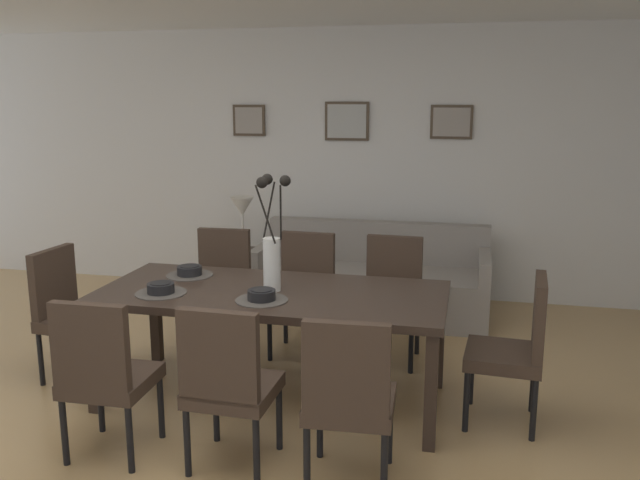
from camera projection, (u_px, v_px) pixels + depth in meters
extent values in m
plane|color=tan|center=(217.00, 445.00, 3.82)|extent=(9.00, 9.00, 0.00)
cube|color=silver|center=(334.00, 163.00, 6.64)|extent=(9.00, 0.10, 2.60)
cube|color=#33261E|center=(272.00, 294.00, 4.25)|extent=(2.20, 0.98, 0.05)
cube|color=#33261E|center=(439.00, 339.00, 4.51)|extent=(0.07, 0.07, 0.69)
cube|color=#33261E|center=(156.00, 317.00, 4.97)|extent=(0.07, 0.07, 0.69)
cube|color=#33261E|center=(431.00, 392.00, 3.70)|extent=(0.07, 0.07, 0.69)
cube|color=#33261E|center=(93.00, 360.00, 4.15)|extent=(0.07, 0.07, 0.69)
cube|color=#3D2D23|center=(112.00, 380.00, 3.67)|extent=(0.45, 0.45, 0.08)
cube|color=#3D2D23|center=(90.00, 348.00, 3.43)|extent=(0.42, 0.07, 0.48)
cylinder|color=black|center=(161.00, 407.00, 3.86)|extent=(0.04, 0.04, 0.38)
cylinder|color=black|center=(101.00, 401.00, 3.94)|extent=(0.04, 0.04, 0.38)
cylinder|color=black|center=(130.00, 439.00, 3.50)|extent=(0.04, 0.04, 0.38)
cylinder|color=black|center=(64.00, 432.00, 3.57)|extent=(0.04, 0.04, 0.38)
cube|color=#3D2D23|center=(218.00, 296.00, 5.22)|extent=(0.46, 0.46, 0.08)
cube|color=#3D2D23|center=(225.00, 258.00, 5.35)|extent=(0.42, 0.08, 0.48)
cylinder|color=black|center=(187.00, 331.00, 5.12)|extent=(0.04, 0.04, 0.38)
cylinder|color=black|center=(235.00, 334.00, 5.05)|extent=(0.04, 0.04, 0.38)
cylinder|color=black|center=(204.00, 315.00, 5.48)|extent=(0.04, 0.04, 0.38)
cylinder|color=black|center=(249.00, 318.00, 5.42)|extent=(0.04, 0.04, 0.38)
cube|color=#3D2D23|center=(234.00, 390.00, 3.55)|extent=(0.45, 0.45, 0.08)
cube|color=#3D2D23|center=(218.00, 357.00, 3.32)|extent=(0.42, 0.07, 0.48)
cylinder|color=black|center=(279.00, 418.00, 3.74)|extent=(0.04, 0.04, 0.38)
cylinder|color=black|center=(216.00, 410.00, 3.83)|extent=(0.04, 0.04, 0.38)
cylinder|color=black|center=(256.00, 452.00, 3.38)|extent=(0.04, 0.04, 0.38)
cylinder|color=black|center=(187.00, 442.00, 3.47)|extent=(0.04, 0.04, 0.38)
cube|color=#3D2D23|center=(301.00, 302.00, 5.08)|extent=(0.46, 0.46, 0.08)
cube|color=#3D2D23|center=(308.00, 263.00, 5.21)|extent=(0.42, 0.08, 0.48)
cylinder|color=black|center=(270.00, 336.00, 5.00)|extent=(0.04, 0.04, 0.38)
cylinder|color=black|center=(319.00, 341.00, 4.90)|extent=(0.04, 0.04, 0.38)
cylinder|color=black|center=(286.00, 320.00, 5.36)|extent=(0.04, 0.04, 0.38)
cylinder|color=black|center=(331.00, 324.00, 5.26)|extent=(0.04, 0.04, 0.38)
cube|color=#3D2D23|center=(350.00, 404.00, 3.39)|extent=(0.46, 0.46, 0.08)
cube|color=#3D2D23|center=(346.00, 371.00, 3.15)|extent=(0.42, 0.08, 0.48)
cylinder|color=black|center=(390.00, 430.00, 3.59)|extent=(0.04, 0.04, 0.38)
cylinder|color=black|center=(320.00, 425.00, 3.65)|extent=(0.04, 0.04, 0.38)
cylinder|color=black|center=(384.00, 468.00, 3.23)|extent=(0.04, 0.04, 0.38)
cylinder|color=black|center=(307.00, 461.00, 3.29)|extent=(0.04, 0.04, 0.38)
cube|color=#3D2D23|center=(390.00, 307.00, 4.95)|extent=(0.46, 0.46, 0.08)
cube|color=#3D2D23|center=(394.00, 267.00, 5.07)|extent=(0.42, 0.07, 0.48)
cylinder|color=black|center=(359.00, 343.00, 4.87)|extent=(0.04, 0.04, 0.38)
cylinder|color=black|center=(411.00, 348.00, 4.77)|extent=(0.04, 0.04, 0.38)
cylinder|color=black|center=(369.00, 326.00, 5.23)|extent=(0.04, 0.04, 0.38)
cylinder|color=black|center=(417.00, 330.00, 5.13)|extent=(0.04, 0.04, 0.38)
cube|color=#3D2D23|center=(79.00, 321.00, 4.64)|extent=(0.47, 0.47, 0.08)
cube|color=#3D2D23|center=(53.00, 283.00, 4.64)|extent=(0.09, 0.42, 0.48)
cylinder|color=black|center=(88.00, 366.00, 4.46)|extent=(0.04, 0.04, 0.38)
cylinder|color=black|center=(121.00, 346.00, 4.81)|extent=(0.04, 0.04, 0.38)
cylinder|color=black|center=(41.00, 359.00, 4.57)|extent=(0.04, 0.04, 0.38)
cylinder|color=black|center=(76.00, 340.00, 4.92)|extent=(0.04, 0.04, 0.38)
cube|color=#3D2D23|center=(503.00, 356.00, 4.01)|extent=(0.47, 0.47, 0.08)
cube|color=#3D2D23|center=(539.00, 318.00, 3.90)|extent=(0.09, 0.42, 0.48)
cylinder|color=black|center=(471.00, 376.00, 4.29)|extent=(0.04, 0.04, 0.38)
cylinder|color=black|center=(466.00, 401.00, 3.94)|extent=(0.04, 0.04, 0.38)
cylinder|color=black|center=(533.00, 383.00, 4.18)|extent=(0.04, 0.04, 0.38)
cylinder|color=black|center=(534.00, 410.00, 3.83)|extent=(0.04, 0.04, 0.38)
cylinder|color=white|center=(272.00, 265.00, 4.21)|extent=(0.11, 0.11, 0.34)
cylinder|color=black|center=(281.00, 213.00, 4.15)|extent=(0.05, 0.12, 0.37)
sphere|color=black|center=(285.00, 181.00, 4.11)|extent=(0.07, 0.07, 0.07)
cylinder|color=black|center=(269.00, 211.00, 4.20)|extent=(0.08, 0.05, 0.38)
sphere|color=black|center=(267.00, 179.00, 4.19)|extent=(0.07, 0.07, 0.07)
cylinder|color=black|center=(265.00, 214.00, 4.09)|extent=(0.15, 0.06, 0.36)
sphere|color=black|center=(262.00, 182.00, 4.03)|extent=(0.07, 0.07, 0.07)
cylinder|color=#4C4742|center=(161.00, 293.00, 4.18)|extent=(0.32, 0.32, 0.01)
cylinder|color=black|center=(161.00, 288.00, 4.18)|extent=(0.17, 0.17, 0.06)
cylinder|color=black|center=(161.00, 286.00, 4.17)|extent=(0.13, 0.13, 0.04)
cylinder|color=#4C4742|center=(190.00, 275.00, 4.60)|extent=(0.32, 0.32, 0.01)
cylinder|color=black|center=(190.00, 270.00, 4.60)|extent=(0.17, 0.17, 0.06)
cylinder|color=black|center=(189.00, 268.00, 4.59)|extent=(0.13, 0.13, 0.04)
cylinder|color=#4C4742|center=(262.00, 300.00, 4.04)|extent=(0.32, 0.32, 0.01)
cylinder|color=black|center=(262.00, 295.00, 4.03)|extent=(0.17, 0.17, 0.06)
cylinder|color=black|center=(262.00, 292.00, 4.03)|extent=(0.13, 0.13, 0.04)
cube|color=gray|center=(371.00, 292.00, 6.06)|extent=(2.07, 0.84, 0.42)
cube|color=gray|center=(377.00, 241.00, 6.30)|extent=(2.07, 0.16, 0.38)
cube|color=gray|center=(485.00, 265.00, 5.78)|extent=(0.10, 0.84, 0.20)
cube|color=gray|center=(267.00, 253.00, 6.21)|extent=(0.10, 0.84, 0.20)
cube|color=#33261E|center=(244.00, 277.00, 6.39)|extent=(0.36, 0.36, 0.52)
cylinder|color=beige|center=(243.00, 246.00, 6.33)|extent=(0.12, 0.12, 0.08)
cylinder|color=beige|center=(243.00, 227.00, 6.29)|extent=(0.02, 0.02, 0.30)
cone|color=silver|center=(242.00, 206.00, 6.25)|extent=(0.22, 0.22, 0.18)
cube|color=#473828|center=(249.00, 120.00, 6.68)|extent=(0.33, 0.02, 0.31)
cube|color=#9E9389|center=(249.00, 120.00, 6.66)|extent=(0.28, 0.01, 0.26)
cube|color=#473828|center=(347.00, 121.00, 6.46)|extent=(0.43, 0.02, 0.37)
cube|color=#B2B2AD|center=(347.00, 121.00, 6.45)|extent=(0.38, 0.01, 0.32)
cube|color=#473828|center=(451.00, 122.00, 6.24)|extent=(0.39, 0.02, 0.32)
cube|color=#9E9389|center=(451.00, 122.00, 6.23)|extent=(0.34, 0.01, 0.27)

